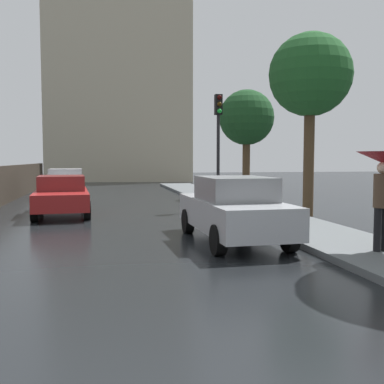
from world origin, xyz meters
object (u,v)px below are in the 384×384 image
(car_silver_near_kerb, at_px, (233,209))
(traffic_light, at_px, (218,129))
(car_white_mid_road, at_px, (66,183))
(street_tree_far, at_px, (310,76))
(car_red_far_ahead, at_px, (62,195))
(pedestrian_with_umbrella_near, at_px, (383,172))
(street_tree_mid, at_px, (247,118))

(car_silver_near_kerb, relative_size, traffic_light, 1.04)
(car_white_mid_road, xyz_separation_m, street_tree_far, (8.54, -8.39, 3.90))
(car_red_far_ahead, bearing_deg, pedestrian_with_umbrella_near, 125.51)
(car_red_far_ahead, height_order, street_tree_mid, street_tree_mid)
(car_white_mid_road, bearing_deg, street_tree_far, 133.02)
(car_white_mid_road, distance_m, traffic_light, 8.84)
(car_white_mid_road, distance_m, street_tree_far, 12.59)
(street_tree_mid, bearing_deg, pedestrian_with_umbrella_near, -97.20)
(pedestrian_with_umbrella_near, bearing_deg, car_red_far_ahead, 124.95)
(car_silver_near_kerb, height_order, street_tree_mid, street_tree_mid)
(traffic_light, distance_m, street_tree_mid, 5.92)
(car_white_mid_road, distance_m, pedestrian_with_umbrella_near, 16.34)
(car_white_mid_road, relative_size, traffic_light, 0.99)
(street_tree_mid, bearing_deg, car_silver_near_kerb, -109.43)
(car_silver_near_kerb, bearing_deg, street_tree_far, 45.08)
(car_silver_near_kerb, height_order, pedestrian_with_umbrella_near, pedestrian_with_umbrella_near)
(pedestrian_with_umbrella_near, height_order, street_tree_mid, street_tree_mid)
(car_silver_near_kerb, height_order, street_tree_far, street_tree_far)
(pedestrian_with_umbrella_near, xyz_separation_m, street_tree_far, (1.49, 6.32, 2.98))
(car_red_far_ahead, relative_size, street_tree_mid, 0.80)
(traffic_light, distance_m, street_tree_far, 3.79)
(pedestrian_with_umbrella_near, bearing_deg, street_tree_far, 72.44)
(car_red_far_ahead, distance_m, pedestrian_with_umbrella_near, 10.63)
(traffic_light, bearing_deg, street_tree_mid, 61.67)
(car_silver_near_kerb, distance_m, car_white_mid_road, 13.32)
(car_red_far_ahead, xyz_separation_m, street_tree_mid, (8.43, 5.60, 3.24))
(car_white_mid_road, bearing_deg, car_red_far_ahead, 90.64)
(car_white_mid_road, height_order, traffic_light, traffic_light)
(traffic_light, height_order, street_tree_far, street_tree_far)
(street_tree_mid, distance_m, street_tree_far, 7.52)
(traffic_light, relative_size, street_tree_far, 0.69)
(car_silver_near_kerb, xyz_separation_m, pedestrian_with_umbrella_near, (2.33, -2.26, 0.91))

